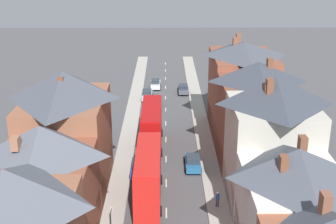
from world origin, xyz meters
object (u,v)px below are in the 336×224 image
at_px(car_parked_left_b, 183,89).
at_px(double_decker_bus_mid_street, 148,175).
at_px(pedestrian_far_left, 218,198).
at_px(car_near_silver, 139,167).
at_px(car_parked_left_a, 147,95).
at_px(car_parked_right_a, 193,162).
at_px(car_near_blue, 154,101).
at_px(car_mid_white, 156,84).
at_px(double_decker_bus_lead, 152,126).

bearing_deg(car_parked_left_b, double_decker_bus_mid_street, -97.77).
height_order(car_parked_left_b, pedestrian_far_left, pedestrian_far_left).
bearing_deg(car_near_silver, car_parked_left_a, 90.00).
distance_m(double_decker_bus_mid_street, car_parked_right_a, 8.77).
distance_m(car_near_blue, car_mid_white, 9.66).
bearing_deg(car_mid_white, double_decker_bus_mid_street, -90.01).
xyz_separation_m(car_parked_left_a, car_parked_right_a, (6.20, -25.61, -0.02)).
height_order(double_decker_bus_lead, car_near_silver, double_decker_bus_lead).
distance_m(double_decker_bus_lead, car_near_silver, 8.05).
distance_m(double_decker_bus_lead, car_parked_left_a, 19.45).
bearing_deg(car_parked_left_a, double_decker_bus_lead, -86.17).
relative_size(double_decker_bus_mid_street, car_parked_right_a, 2.60).
relative_size(car_near_blue, pedestrian_far_left, 2.37).
distance_m(car_parked_right_a, car_mid_white, 32.25).
bearing_deg(pedestrian_far_left, car_mid_white, 99.59).
bearing_deg(car_mid_white, car_near_silver, -92.24).
distance_m(double_decker_bus_mid_street, car_near_blue, 29.26).
relative_size(car_parked_left_a, car_mid_white, 1.08).
height_order(double_decker_bus_mid_street, car_near_blue, double_decker_bus_mid_street).
distance_m(car_near_silver, car_parked_left_a, 27.00).
bearing_deg(double_decker_bus_lead, car_parked_left_a, 93.83).
height_order(double_decker_bus_mid_street, car_parked_right_a, double_decker_bus_mid_street).
distance_m(car_parked_right_a, pedestrian_far_left, 8.80).
height_order(car_near_silver, car_parked_left_b, car_near_silver).
distance_m(double_decker_bus_lead, double_decker_bus_mid_street, 13.29).
xyz_separation_m(double_decker_bus_mid_street, car_mid_white, (0.01, 38.86, -1.97)).
relative_size(car_parked_right_a, pedestrian_far_left, 2.58).
xyz_separation_m(double_decker_bus_mid_street, car_parked_left_a, (-1.29, 32.60, -1.98)).
bearing_deg(car_near_blue, car_parked_left_b, 54.13).
height_order(car_parked_left_b, car_mid_white, car_mid_white).
bearing_deg(car_parked_right_a, double_decker_bus_mid_street, -125.10).
distance_m(car_parked_right_a, car_parked_left_b, 28.99).
bearing_deg(car_mid_white, car_parked_left_b, -30.49).
xyz_separation_m(car_near_silver, car_parked_left_a, (0.00, 27.00, -0.02)).
bearing_deg(car_parked_right_a, pedestrian_far_left, -77.28).
bearing_deg(double_decker_bus_mid_street, car_near_silver, 103.00).
relative_size(double_decker_bus_lead, car_parked_right_a, 2.60).
bearing_deg(car_near_silver, car_parked_right_a, 12.65).
distance_m(car_parked_left_a, car_mid_white, 6.40).
height_order(car_near_silver, car_parked_right_a, car_near_silver).
bearing_deg(car_near_silver, double_decker_bus_lead, 80.48).
relative_size(double_decker_bus_lead, car_near_silver, 2.59).
relative_size(double_decker_bus_mid_street, car_near_blue, 2.84).
height_order(car_parked_left_a, pedestrian_far_left, pedestrian_far_left).
height_order(double_decker_bus_lead, car_parked_right_a, double_decker_bus_lead).
height_order(double_decker_bus_lead, car_parked_left_b, double_decker_bus_lead).
xyz_separation_m(double_decker_bus_mid_street, car_near_blue, (0.01, 29.20, -1.96)).
distance_m(car_near_silver, car_mid_white, 33.29).
xyz_separation_m(car_near_blue, car_parked_left_a, (-1.30, 3.40, -0.02)).
xyz_separation_m(car_near_silver, car_parked_right_a, (6.20, 1.39, -0.05)).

